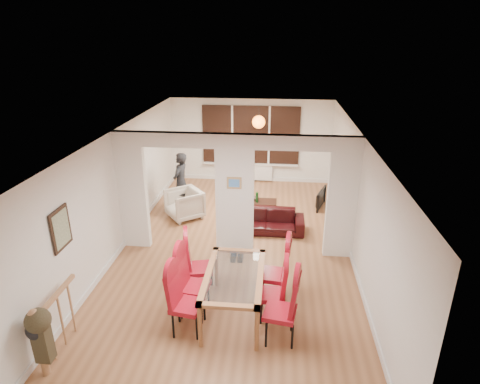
# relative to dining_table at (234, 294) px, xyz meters

# --- Properties ---
(floor) EXTENTS (5.00, 9.00, 0.01)m
(floor) POSITION_rel_dining_table_xyz_m (-0.23, 2.17, -0.40)
(floor) COLOR #925F3B
(floor) RESTS_ON ground
(room_walls) EXTENTS (5.00, 9.00, 2.60)m
(room_walls) POSITION_rel_dining_table_xyz_m (-0.23, 2.17, 0.90)
(room_walls) COLOR silver
(room_walls) RESTS_ON floor
(divider_wall) EXTENTS (5.00, 0.18, 2.60)m
(divider_wall) POSITION_rel_dining_table_xyz_m (-0.23, 2.17, 0.90)
(divider_wall) COLOR white
(divider_wall) RESTS_ON floor
(bay_window_blinds) EXTENTS (3.00, 0.08, 1.80)m
(bay_window_blinds) POSITION_rel_dining_table_xyz_m (-0.23, 6.61, 1.10)
(bay_window_blinds) COLOR black
(bay_window_blinds) RESTS_ON room_walls
(radiator) EXTENTS (1.40, 0.08, 0.50)m
(radiator) POSITION_rel_dining_table_xyz_m (-0.23, 6.57, -0.10)
(radiator) COLOR white
(radiator) RESTS_ON floor
(pendant_light) EXTENTS (0.36, 0.36, 0.36)m
(pendant_light) POSITION_rel_dining_table_xyz_m (0.07, 5.47, 1.75)
(pendant_light) COLOR orange
(pendant_light) RESTS_ON room_walls
(stair_newel) EXTENTS (0.40, 1.20, 1.10)m
(stair_newel) POSITION_rel_dining_table_xyz_m (-2.48, -1.03, 0.15)
(stair_newel) COLOR #A2714A
(stair_newel) RESTS_ON floor
(wall_poster) EXTENTS (0.04, 0.52, 0.67)m
(wall_poster) POSITION_rel_dining_table_xyz_m (-2.70, -0.23, 1.20)
(wall_poster) COLOR gray
(wall_poster) RESTS_ON room_walls
(pillar_photo) EXTENTS (0.30, 0.03, 0.25)m
(pillar_photo) POSITION_rel_dining_table_xyz_m (-0.23, 2.07, 1.20)
(pillar_photo) COLOR #4C8CD8
(pillar_photo) RESTS_ON divider_wall
(dining_table) EXTENTS (0.95, 1.69, 0.79)m
(dining_table) POSITION_rel_dining_table_xyz_m (0.00, 0.00, 0.00)
(dining_table) COLOR brown
(dining_table) RESTS_ON floor
(dining_chair_la) EXTENTS (0.52, 0.52, 1.13)m
(dining_chair_la) POSITION_rel_dining_table_xyz_m (-0.69, -0.48, 0.17)
(dining_chair_la) COLOR maroon
(dining_chair_la) RESTS_ON floor
(dining_chair_lb) EXTENTS (0.52, 0.52, 1.17)m
(dining_chair_lb) POSITION_rel_dining_table_xyz_m (-0.67, -0.01, 0.19)
(dining_chair_lb) COLOR maroon
(dining_chair_lb) RESTS_ON floor
(dining_chair_lc) EXTENTS (0.55, 0.55, 1.14)m
(dining_chair_lc) POSITION_rel_dining_table_xyz_m (-0.70, 0.59, 0.17)
(dining_chair_lc) COLOR maroon
(dining_chair_lc) RESTS_ON floor
(dining_chair_ra) EXTENTS (0.54, 0.54, 1.18)m
(dining_chair_ra) POSITION_rel_dining_table_xyz_m (0.76, -0.52, 0.19)
(dining_chair_ra) COLOR maroon
(dining_chair_ra) RESTS_ON floor
(dining_chair_rb) EXTENTS (0.44, 0.44, 1.06)m
(dining_chair_rb) POSITION_rel_dining_table_xyz_m (0.63, -0.02, 0.14)
(dining_chair_rb) COLOR maroon
(dining_chair_rb) RESTS_ON floor
(dining_chair_rc) EXTENTS (0.52, 0.52, 1.17)m
(dining_chair_rc) POSITION_rel_dining_table_xyz_m (0.65, 0.49, 0.19)
(dining_chair_rc) COLOR maroon
(dining_chair_rc) RESTS_ON floor
(sofa) EXTENTS (1.80, 0.71, 0.52)m
(sofa) POSITION_rel_dining_table_xyz_m (0.42, 3.13, -0.13)
(sofa) COLOR black
(sofa) RESTS_ON floor
(armchair) EXTENTS (1.14, 1.14, 0.75)m
(armchair) POSITION_rel_dining_table_xyz_m (-1.70, 3.67, -0.02)
(armchair) COLOR #BAAD9D
(armchair) RESTS_ON floor
(person) EXTENTS (0.65, 0.50, 1.57)m
(person) POSITION_rel_dining_table_xyz_m (-1.89, 4.18, 0.39)
(person) COLOR black
(person) RESTS_ON floor
(television) EXTENTS (0.87, 0.39, 0.51)m
(television) POSITION_rel_dining_table_xyz_m (1.77, 4.72, -0.14)
(television) COLOR black
(television) RESTS_ON floor
(coffee_table) EXTENTS (1.04, 0.60, 0.23)m
(coffee_table) POSITION_rel_dining_table_xyz_m (0.15, 4.40, -0.28)
(coffee_table) COLOR black
(coffee_table) RESTS_ON floor
(bottle) EXTENTS (0.07, 0.07, 0.30)m
(bottle) POSITION_rel_dining_table_xyz_m (0.12, 4.33, -0.02)
(bottle) COLOR #143F19
(bottle) RESTS_ON coffee_table
(bowl) EXTENTS (0.23, 0.23, 0.06)m
(bowl) POSITION_rel_dining_table_xyz_m (0.04, 4.51, -0.14)
(bowl) COLOR black
(bowl) RESTS_ON coffee_table
(shoes) EXTENTS (0.25, 0.27, 0.11)m
(shoes) POSITION_rel_dining_table_xyz_m (-0.14, 1.73, -0.34)
(shoes) COLOR black
(shoes) RESTS_ON floor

